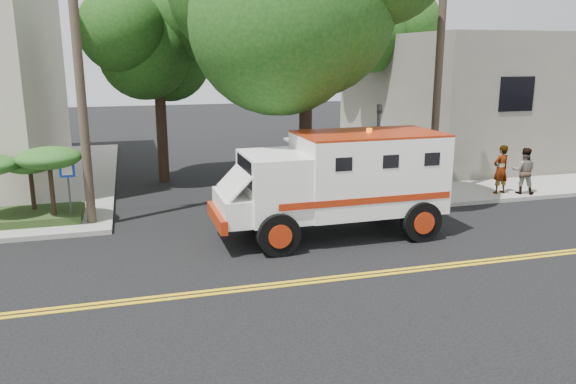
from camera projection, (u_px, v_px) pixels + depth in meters
name	position (u px, v px, depth m)	size (l,w,h in m)	color
ground	(327.00, 279.00, 13.34)	(100.00, 100.00, 0.00)	black
sidewalk_ne	(482.00, 155.00, 29.52)	(17.00, 17.00, 0.15)	gray
building_right	(506.00, 95.00, 29.66)	(14.00, 12.00, 6.00)	#6A655B
utility_pole_left	(80.00, 79.00, 16.38)	(0.28, 0.28, 9.00)	#382D23
utility_pole_right	(438.00, 75.00, 19.74)	(0.28, 0.28, 9.00)	#382D23
tree_left	(166.00, 41.00, 22.28)	(4.48, 4.20, 7.70)	black
tree_right	(387.00, 37.00, 28.98)	(4.80, 4.50, 8.20)	black
traffic_signal	(378.00, 145.00, 19.05)	(0.15, 0.18, 3.60)	#3F3F42
accessibility_sign	(68.00, 184.00, 17.13)	(0.45, 0.10, 2.02)	#3F3F42
palm_planter	(26.00, 174.00, 17.16)	(3.52, 2.63, 2.36)	#1E3314
armored_truck	(340.00, 178.00, 16.25)	(6.68, 2.78, 3.02)	white
pedestrian_a	(501.00, 169.00, 20.84)	(0.67, 0.44, 1.83)	gray
pedestrian_b	(524.00, 171.00, 20.82)	(0.84, 0.65, 1.73)	gray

